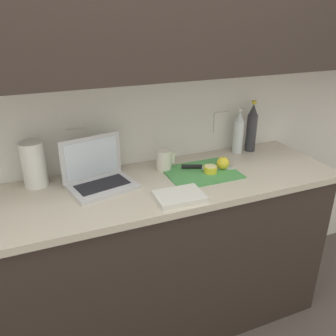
{
  "coord_description": "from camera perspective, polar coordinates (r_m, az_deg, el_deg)",
  "views": [
    {
      "loc": [
        -0.41,
        -1.49,
        1.71
      ],
      "look_at": [
        0.2,
        -0.01,
        1.0
      ],
      "focal_mm": 38.0,
      "sensor_mm": 36.0,
      "label": 1
    }
  ],
  "objects": [
    {
      "name": "wall_back",
      "position": [
        1.76,
        -9.49,
        18.62
      ],
      "size": [
        5.2,
        0.38,
        2.6
      ],
      "color": "white",
      "rests_on": "ground_plane"
    },
    {
      "name": "paper_towel_roll",
      "position": [
        1.83,
        -20.73,
        0.56
      ],
      "size": [
        0.11,
        0.11,
        0.22
      ],
      "color": "white",
      "rests_on": "counter_unit"
    },
    {
      "name": "dish_towel",
      "position": [
        1.63,
        1.82,
        -4.56
      ],
      "size": [
        0.23,
        0.17,
        0.02
      ],
      "primitive_type": "cube",
      "rotation": [
        0.0,
        0.0,
        -0.04
      ],
      "color": "silver",
      "rests_on": "counter_unit"
    },
    {
      "name": "cutting_board",
      "position": [
        1.89,
        5.39,
        -0.71
      ],
      "size": [
        0.37,
        0.29,
        0.01
      ],
      "primitive_type": "cube",
      "color": "#4C9E51",
      "rests_on": "counter_unit"
    },
    {
      "name": "knife",
      "position": [
        1.92,
        4.93,
        0.18
      ],
      "size": [
        0.28,
        0.13,
        0.02
      ],
      "rotation": [
        0.0,
        0.0,
        -0.38
      ],
      "color": "silver",
      "rests_on": "cutting_board"
    },
    {
      "name": "laptop",
      "position": [
        1.76,
        -11.17,
        -1.05
      ],
      "size": [
        0.35,
        0.28,
        0.24
      ],
      "rotation": [
        0.0,
        0.0,
        0.22
      ],
      "color": "silver",
      "rests_on": "counter_unit"
    },
    {
      "name": "counter_unit",
      "position": [
        1.98,
        -6.4,
        -15.06
      ],
      "size": [
        2.21,
        0.58,
        0.92
      ],
      "color": "#332823",
      "rests_on": "ground_plane"
    },
    {
      "name": "ground_plane",
      "position": [
        2.3,
        -5.23,
        -24.18
      ],
      "size": [
        12.0,
        12.0,
        0.0
      ],
      "primitive_type": "plane",
      "color": "#564C47",
      "rests_on": "ground"
    },
    {
      "name": "lemon_whole_beside",
      "position": [
        1.92,
        8.8,
        0.79
      ],
      "size": [
        0.07,
        0.07,
        0.07
      ],
      "color": "yellow",
      "rests_on": "cutting_board"
    },
    {
      "name": "bottle_oil_tall",
      "position": [
        2.2,
        13.26,
        6.24
      ],
      "size": [
        0.06,
        0.06,
        0.31
      ],
      "color": "#333338",
      "rests_on": "counter_unit"
    },
    {
      "name": "lemon_half_cut",
      "position": [
        1.87,
        6.87,
        -0.23
      ],
      "size": [
        0.07,
        0.07,
        0.04
      ],
      "color": "yellow",
      "rests_on": "cutting_board"
    },
    {
      "name": "measuring_cup",
      "position": [
        1.9,
        -0.65,
        1.29
      ],
      "size": [
        0.1,
        0.08,
        0.11
      ],
      "color": "silver",
      "rests_on": "counter_unit"
    },
    {
      "name": "bottle_green_soda",
      "position": [
        2.16,
        11.24,
        5.57
      ],
      "size": [
        0.06,
        0.06,
        0.27
      ],
      "color": "silver",
      "rests_on": "counter_unit"
    }
  ]
}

